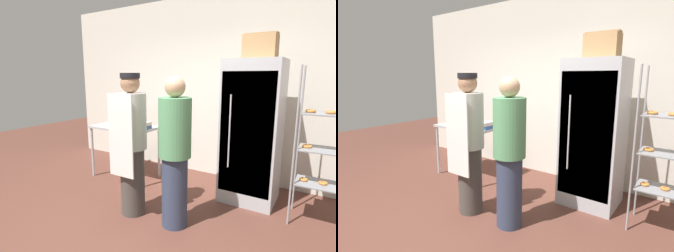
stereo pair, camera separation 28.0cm
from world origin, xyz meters
The scene contains 11 objects.
ground_plane centered at (0.00, 0.00, 0.00)m, with size 14.00×14.00×0.00m, color brown.
back_wall centered at (0.00, 2.24, 1.52)m, with size 6.40×0.12×3.05m, color silver.
refrigerator centered at (0.80, 1.55, 0.97)m, with size 0.73×0.69×1.94m.
baking_rack centered at (1.68, 1.34, 0.92)m, with size 0.65×0.44×1.84m.
prep_counter centered at (-1.25, 1.29, 0.78)m, with size 1.09×0.65×0.89m.
donut_box centered at (-1.26, 1.35, 0.94)m, with size 0.28×0.21×0.26m.
blender_pitcher centered at (-1.66, 1.47, 1.02)m, with size 0.12×0.12×0.29m.
binder_stack centered at (-0.88, 1.23, 0.95)m, with size 0.32×0.28×0.11m.
cardboard_storage_box centered at (0.84, 1.54, 2.10)m, with size 0.41×0.27×0.32m.
person_baker centered at (-0.35, 0.38, 0.92)m, with size 0.37×0.39×1.76m.
person_customer centered at (0.24, 0.42, 0.88)m, with size 0.37×0.37×1.73m.
Camera 1 is at (1.66, -2.02, 1.73)m, focal length 28.00 mm.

